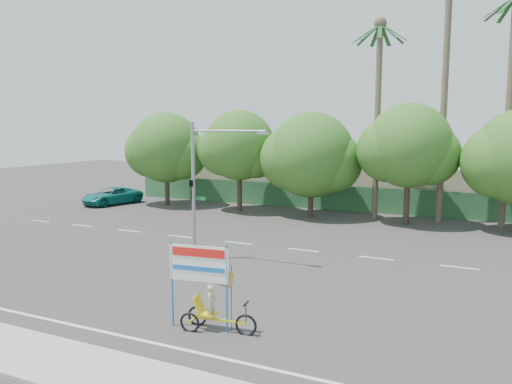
% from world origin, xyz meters
% --- Properties ---
extents(ground, '(120.00, 120.00, 0.00)m').
position_xyz_m(ground, '(0.00, 0.00, 0.00)').
color(ground, '#33302D').
rests_on(ground, ground).
extents(sidewalk_near, '(50.00, 2.40, 0.12)m').
position_xyz_m(sidewalk_near, '(0.00, -7.50, 0.06)').
color(sidewalk_near, gray).
rests_on(sidewalk_near, ground).
extents(fence, '(38.00, 0.08, 2.00)m').
position_xyz_m(fence, '(0.00, 21.50, 1.00)').
color(fence, '#336B3D').
rests_on(fence, ground).
extents(building_left, '(12.00, 8.00, 4.00)m').
position_xyz_m(building_left, '(-10.00, 26.00, 2.00)').
color(building_left, beige).
rests_on(building_left, ground).
extents(building_right, '(14.00, 8.00, 3.60)m').
position_xyz_m(building_right, '(8.00, 26.00, 1.80)').
color(building_right, beige).
rests_on(building_right, ground).
extents(tree_far_left, '(7.14, 6.00, 7.96)m').
position_xyz_m(tree_far_left, '(-14.05, 18.00, 4.76)').
color(tree_far_left, '#473828').
rests_on(tree_far_left, ground).
extents(tree_left, '(6.66, 5.60, 8.07)m').
position_xyz_m(tree_left, '(-7.05, 18.00, 5.06)').
color(tree_left, '#473828').
rests_on(tree_left, ground).
extents(tree_center, '(7.62, 6.40, 7.85)m').
position_xyz_m(tree_center, '(-1.05, 18.00, 4.47)').
color(tree_center, '#473828').
rests_on(tree_center, ground).
extents(tree_right, '(6.90, 5.80, 8.36)m').
position_xyz_m(tree_right, '(5.95, 18.00, 5.24)').
color(tree_right, '#473828').
rests_on(tree_right, ground).
extents(palm_tall, '(3.73, 3.79, 17.45)m').
position_xyz_m(palm_tall, '(8.00, 19.50, 10.46)').
color(palm_tall, '#70604C').
rests_on(palm_tall, ground).
extents(palm_mid, '(3.73, 3.79, 15.45)m').
position_xyz_m(palm_mid, '(12.00, 19.50, 9.40)').
color(palm_mid, '#70604C').
rests_on(palm_mid, ground).
extents(palm_short, '(3.73, 3.79, 14.45)m').
position_xyz_m(palm_short, '(3.50, 19.50, 8.86)').
color(palm_short, '#70604C').
rests_on(palm_short, ground).
extents(traffic_signal, '(4.72, 1.10, 7.00)m').
position_xyz_m(traffic_signal, '(-2.20, 3.98, 2.92)').
color(traffic_signal, gray).
rests_on(traffic_signal, ground).
extents(trike_billboard, '(3.05, 0.88, 3.02)m').
position_xyz_m(trike_billboard, '(2.76, -3.58, 1.21)').
color(trike_billboard, black).
rests_on(trike_billboard, ground).
extents(pickup_truck, '(3.82, 5.76, 1.47)m').
position_xyz_m(pickup_truck, '(-18.62, 16.29, 0.74)').
color(pickup_truck, '#10716A').
rests_on(pickup_truck, ground).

